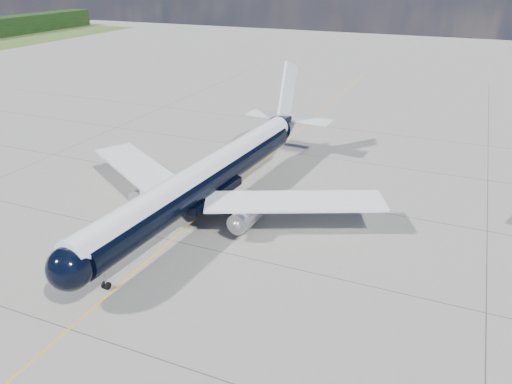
{
  "coord_description": "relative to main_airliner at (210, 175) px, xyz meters",
  "views": [
    {
      "loc": [
        25.66,
        -27.74,
        25.91
      ],
      "look_at": [
        6.72,
        16.48,
        4.0
      ],
      "focal_mm": 35.0,
      "sensor_mm": 36.0,
      "label": 1
    }
  ],
  "objects": [
    {
      "name": "main_airliner",
      "position": [
        0.0,
        0.0,
        0.0
      ],
      "size": [
        39.46,
        48.14,
        13.9
      ],
      "rotation": [
        0.0,
        0.0,
        -0.07
      ],
      "color": "black",
      "rests_on": "ground"
    },
    {
      "name": "taxiway_centerline",
      "position": [
        -0.47,
        6.99,
        -4.31
      ],
      "size": [
        0.16,
        160.0,
        0.01
      ],
      "primitive_type": "cube",
      "color": "#E8A10C",
      "rests_on": "ground"
    },
    {
      "name": "ground",
      "position": [
        -0.47,
        11.99,
        -4.31
      ],
      "size": [
        320.0,
        320.0,
        0.0
      ],
      "primitive_type": "plane",
      "color": "gray",
      "rests_on": "ground"
    }
  ]
}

